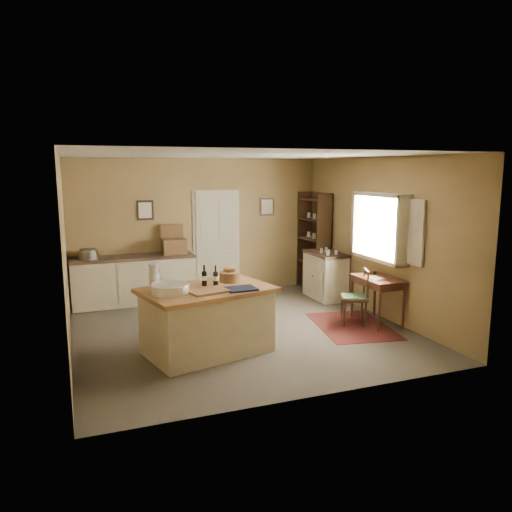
{
  "coord_description": "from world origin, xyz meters",
  "views": [
    {
      "loc": [
        -2.43,
        -7.13,
        2.51
      ],
      "look_at": [
        0.29,
        0.07,
        1.15
      ],
      "focal_mm": 35.0,
      "sensor_mm": 36.0,
      "label": 1
    }
  ],
  "objects": [
    {
      "name": "rug",
      "position": [
        1.75,
        -0.46,
        0.0
      ],
      "size": [
        1.36,
        1.76,
        0.01
      ],
      "primitive_type": "cube",
      "rotation": [
        0.0,
        0.0,
        -0.17
      ],
      "color": "#491311",
      "rests_on": "ground"
    },
    {
      "name": "wall_back",
      "position": [
        0.0,
        2.5,
        1.35
      ],
      "size": [
        5.0,
        0.1,
        2.7
      ],
      "primitive_type": "cube",
      "color": "olive",
      "rests_on": "ground"
    },
    {
      "name": "wall_right",
      "position": [
        2.5,
        0.0,
        1.35
      ],
      "size": [
        0.1,
        5.0,
        2.7
      ],
      "primitive_type": "cube",
      "color": "olive",
      "rests_on": "ground"
    },
    {
      "name": "sideboard",
      "position": [
        -1.34,
        2.2,
        0.48
      ],
      "size": [
        2.26,
        0.64,
        1.18
      ],
      "color": "beige",
      "rests_on": "ground"
    },
    {
      "name": "shelving_unit",
      "position": [
        2.35,
        2.0,
        1.01
      ],
      "size": [
        0.34,
        0.91,
        2.02
      ],
      "color": "black",
      "rests_on": "ground"
    },
    {
      "name": "ground",
      "position": [
        0.0,
        0.0,
        0.0
      ],
      "size": [
        5.0,
        5.0,
        0.0
      ],
      "primitive_type": "plane",
      "color": "brown",
      "rests_on": "ground"
    },
    {
      "name": "window",
      "position": [
        2.42,
        -0.2,
        1.55
      ],
      "size": [
        0.25,
        1.99,
        1.12
      ],
      "color": "beige",
      "rests_on": "ground"
    },
    {
      "name": "ceiling",
      "position": [
        0.0,
        0.0,
        2.7
      ],
      "size": [
        5.0,
        5.0,
        0.0
      ],
      "primitive_type": "plane",
      "color": "silver",
      "rests_on": "wall_back"
    },
    {
      "name": "work_island",
      "position": [
        -0.74,
        -0.75,
        0.48
      ],
      "size": [
        1.92,
        1.48,
        1.2
      ],
      "rotation": [
        0.0,
        0.0,
        0.24
      ],
      "color": "beige",
      "rests_on": "ground"
    },
    {
      "name": "right_cabinet",
      "position": [
        2.2,
        1.29,
        0.46
      ],
      "size": [
        0.55,
        0.98,
        0.99
      ],
      "color": "beige",
      "rests_on": "ground"
    },
    {
      "name": "wall_left",
      "position": [
        -2.5,
        0.0,
        1.35
      ],
      "size": [
        0.1,
        5.0,
        2.7
      ],
      "primitive_type": "cube",
      "color": "olive",
      "rests_on": "ground"
    },
    {
      "name": "desk_chair",
      "position": [
        1.82,
        -0.38,
        0.44
      ],
      "size": [
        0.54,
        0.54,
        0.89
      ],
      "primitive_type": null,
      "rotation": [
        0.0,
        0.0,
        -0.4
      ],
      "color": "black",
      "rests_on": "ground"
    },
    {
      "name": "door",
      "position": [
        0.35,
        2.47,
        1.05
      ],
      "size": [
        0.97,
        0.06,
        2.11
      ],
      "primitive_type": "cube",
      "color": "beige",
      "rests_on": "ground"
    },
    {
      "name": "wall_front",
      "position": [
        0.0,
        -2.5,
        1.35
      ],
      "size": [
        5.0,
        0.1,
        2.7
      ],
      "primitive_type": "cube",
      "color": "olive",
      "rests_on": "ground"
    },
    {
      "name": "framed_prints",
      "position": [
        0.2,
        2.48,
        1.72
      ],
      "size": [
        2.82,
        0.02,
        0.38
      ],
      "color": "black",
      "rests_on": "ground"
    },
    {
      "name": "writing_desk",
      "position": [
        2.2,
        -0.46,
        0.67
      ],
      "size": [
        0.53,
        0.87,
        0.82
      ],
      "color": "#3D1D14",
      "rests_on": "ground"
    }
  ]
}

